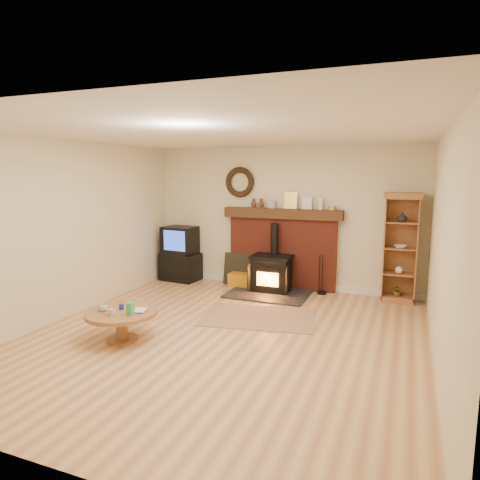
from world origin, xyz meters
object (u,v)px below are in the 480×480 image
at_px(wood_stove, 271,275).
at_px(curio_cabinet, 400,248).
at_px(tv_unit, 180,255).
at_px(coffee_table, 121,316).

xyz_separation_m(wood_stove, curio_cabinet, (2.13, 0.28, 0.59)).
height_order(tv_unit, curio_cabinet, curio_cabinet).
relative_size(tv_unit, curio_cabinet, 0.60).
distance_m(wood_stove, coffee_table, 3.04).
bearing_deg(wood_stove, coffee_table, -111.09).
bearing_deg(curio_cabinet, coffee_table, -135.90).
relative_size(wood_stove, coffee_table, 1.54).
bearing_deg(curio_cabinet, wood_stove, -172.40).
bearing_deg(wood_stove, tv_unit, 174.17).
distance_m(curio_cabinet, coffee_table, 4.53).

